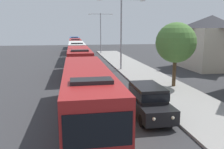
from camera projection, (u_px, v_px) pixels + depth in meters
bus_lead at (87, 92)px, 13.27m from camera, size 2.58×11.82×3.21m
bus_second_in_line at (79, 61)px, 26.38m from camera, size 2.58×10.47×3.21m
bus_middle at (77, 51)px, 38.44m from camera, size 2.58×12.31×3.21m
bus_fourth_in_line at (75, 45)px, 51.45m from camera, size 2.58×11.45×3.21m
bus_rear at (75, 42)px, 64.21m from camera, size 2.58×11.42×3.21m
white_suv at (148, 99)px, 14.12m from camera, size 1.86×4.98×1.90m
streetlamp_mid at (121, 27)px, 28.91m from camera, size 5.97×0.28×8.86m
streetlamp_far at (101, 29)px, 49.34m from camera, size 5.15×0.28×8.41m
roadside_tree at (176, 43)px, 20.37m from camera, size 3.54×3.54×5.69m
house_distant_gabled at (210, 42)px, 30.74m from camera, size 6.59×7.80×7.03m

